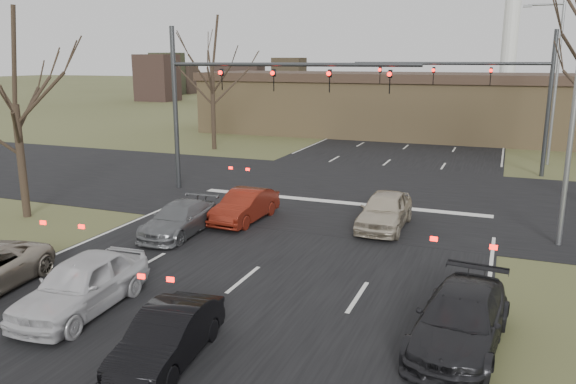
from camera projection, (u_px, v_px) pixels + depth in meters
name	position (u px, v px, depth m)	size (l,w,h in m)	color
ground	(191.00, 323.00, 14.02)	(360.00, 360.00, 0.00)	#494C28
road_main	(447.00, 113.00, 68.40)	(14.00, 300.00, 0.02)	black
road_cross	(350.00, 193.00, 27.61)	(200.00, 14.00, 0.02)	black
building	(446.00, 105.00, 47.14)	(42.40, 10.40, 5.30)	#8E754C
mast_arm_near	(234.00, 89.00, 26.49)	(12.12, 0.24, 8.00)	#383A3D
mast_arm_far	(496.00, 85.00, 31.52)	(11.12, 0.24, 8.00)	#383A3D
streetlight_right_near	(571.00, 85.00, 18.67)	(2.34, 0.25, 10.00)	gray
streetlight_right_far	(554.00, 74.00, 33.90)	(2.34, 0.25, 10.00)	gray
tree_left_near	(10.00, 56.00, 22.02)	(5.10, 5.10, 8.50)	black
tree_left_far	(211.00, 46.00, 39.60)	(5.70, 5.70, 9.50)	black
car_white_sedan	(82.00, 284.00, 14.56)	(1.73, 4.30, 1.47)	silver
car_black_hatch	(168.00, 336.00, 12.11)	(1.25, 3.60, 1.18)	black
car_charcoal_sedan	(460.00, 320.00, 12.75)	(1.83, 4.51, 1.31)	black
car_grey_ahead	(179.00, 219.00, 21.02)	(1.66, 4.09, 1.19)	slate
car_red_ahead	(245.00, 206.00, 22.72)	(1.35, 3.89, 1.28)	maroon
car_silver_ahead	(385.00, 210.00, 21.79)	(1.69, 4.19, 1.43)	beige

